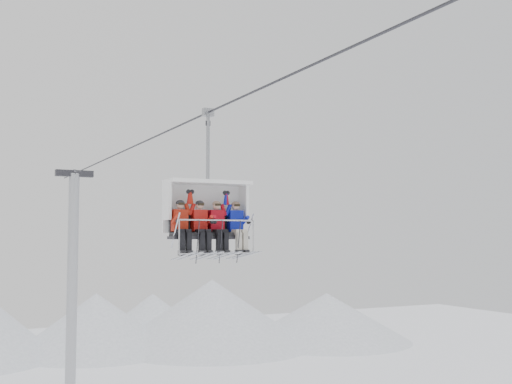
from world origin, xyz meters
name	(u,v)px	position (x,y,z in m)	size (l,w,h in m)	color
ridgeline	(3,325)	(-1.58, 42.05, 2.84)	(72.00, 21.00, 7.00)	silver
lift_tower_right	(72,314)	(0.00, 22.00, 5.78)	(2.00, 1.80, 13.48)	#A7AAAF
haul_cable	(256,91)	(0.00, 0.00, 13.30)	(0.06, 0.06, 50.00)	#2F2F34
chairlift_carrier	(206,208)	(0.00, 3.08, 10.66)	(2.30, 1.17, 3.98)	black
skier_far_left	(181,225)	(-0.82, 2.77, 10.20)	(0.40, 1.69, 1.58)	red
skier_center_left	(201,225)	(-0.27, 2.77, 10.20)	(0.40, 1.69, 1.58)	red
skier_center_right	(218,225)	(0.22, 2.77, 10.20)	(0.40, 1.69, 1.58)	#B70B19
skier_far_right	(237,225)	(0.80, 2.77, 10.20)	(0.40, 1.69, 1.58)	#101EB1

